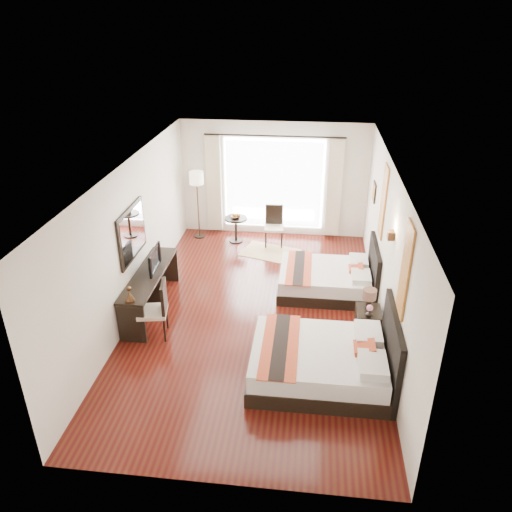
# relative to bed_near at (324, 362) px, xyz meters

# --- Properties ---
(floor) EXTENTS (4.50, 7.50, 0.01)m
(floor) POSITION_rel_bed_near_xyz_m (-1.24, 1.67, -0.32)
(floor) COLOR #3A0B0A
(floor) RESTS_ON ground
(ceiling) EXTENTS (4.50, 7.50, 0.02)m
(ceiling) POSITION_rel_bed_near_xyz_m (-1.24, 1.67, 2.48)
(ceiling) COLOR white
(ceiling) RESTS_ON wall_headboard
(wall_headboard) EXTENTS (0.01, 7.50, 2.80)m
(wall_headboard) POSITION_rel_bed_near_xyz_m (1.00, 1.67, 1.09)
(wall_headboard) COLOR silver
(wall_headboard) RESTS_ON floor
(wall_desk) EXTENTS (0.01, 7.50, 2.80)m
(wall_desk) POSITION_rel_bed_near_xyz_m (-3.49, 1.67, 1.09)
(wall_desk) COLOR silver
(wall_desk) RESTS_ON floor
(wall_window) EXTENTS (4.50, 0.01, 2.80)m
(wall_window) POSITION_rel_bed_near_xyz_m (-1.24, 5.42, 1.09)
(wall_window) COLOR silver
(wall_window) RESTS_ON floor
(wall_entry) EXTENTS (4.50, 0.01, 2.80)m
(wall_entry) POSITION_rel_bed_near_xyz_m (-1.24, -2.07, 1.09)
(wall_entry) COLOR silver
(wall_entry) RESTS_ON floor
(window_glass) EXTENTS (2.40, 0.02, 2.20)m
(window_glass) POSITION_rel_bed_near_xyz_m (-1.24, 5.40, 0.99)
(window_glass) COLOR white
(window_glass) RESTS_ON wall_window
(sheer_curtain) EXTENTS (2.30, 0.02, 2.10)m
(sheer_curtain) POSITION_rel_bed_near_xyz_m (-1.24, 5.34, 0.99)
(sheer_curtain) COLOR white
(sheer_curtain) RESTS_ON wall_window
(drape_left) EXTENTS (0.35, 0.14, 2.35)m
(drape_left) POSITION_rel_bed_near_xyz_m (-2.69, 5.30, 0.97)
(drape_left) COLOR #BCB191
(drape_left) RESTS_ON floor
(drape_right) EXTENTS (0.35, 0.14, 2.35)m
(drape_right) POSITION_rel_bed_near_xyz_m (0.21, 5.30, 0.97)
(drape_right) COLOR #BCB191
(drape_right) RESTS_ON floor
(art_panel_near) EXTENTS (0.03, 0.50, 1.35)m
(art_panel_near) POSITION_rel_bed_near_xyz_m (0.99, 0.00, 1.64)
(art_panel_near) COLOR maroon
(art_panel_near) RESTS_ON wall_headboard
(art_panel_far) EXTENTS (0.03, 0.50, 1.35)m
(art_panel_far) POSITION_rel_bed_near_xyz_m (0.99, 2.67, 1.64)
(art_panel_far) COLOR maroon
(art_panel_far) RESTS_ON wall_headboard
(wall_sconce) EXTENTS (0.10, 0.14, 0.14)m
(wall_sconce) POSITION_rel_bed_near_xyz_m (0.95, 1.23, 1.61)
(wall_sconce) COLOR #412817
(wall_sconce) RESTS_ON wall_headboard
(mirror_frame) EXTENTS (0.04, 1.25, 0.95)m
(mirror_frame) POSITION_rel_bed_near_xyz_m (-3.46, 1.64, 1.24)
(mirror_frame) COLOR black
(mirror_frame) RESTS_ON wall_desk
(mirror_glass) EXTENTS (0.01, 1.12, 0.82)m
(mirror_glass) POSITION_rel_bed_near_xyz_m (-3.44, 1.64, 1.24)
(mirror_glass) COLOR white
(mirror_glass) RESTS_ON mirror_frame
(bed_near) EXTENTS (2.13, 1.66, 1.20)m
(bed_near) POSITION_rel_bed_near_xyz_m (0.00, 0.00, 0.00)
(bed_near) COLOR black
(bed_near) RESTS_ON floor
(bed_far) EXTENTS (1.89, 1.47, 1.06)m
(bed_far) POSITION_rel_bed_near_xyz_m (0.12, 2.67, -0.03)
(bed_far) COLOR black
(bed_far) RESTS_ON floor
(nightstand) EXTENTS (0.42, 0.52, 0.50)m
(nightstand) POSITION_rel_bed_near_xyz_m (0.76, 1.23, -0.06)
(nightstand) COLOR black
(nightstand) RESTS_ON floor
(table_lamp) EXTENTS (0.23, 0.23, 0.37)m
(table_lamp) POSITION_rel_bed_near_xyz_m (0.74, 1.29, 0.44)
(table_lamp) COLOR black
(table_lamp) RESTS_ON nightstand
(vase) EXTENTS (0.13, 0.13, 0.12)m
(vase) POSITION_rel_bed_near_xyz_m (0.73, 1.03, 0.25)
(vase) COLOR black
(vase) RESTS_ON nightstand
(console_desk) EXTENTS (0.50, 2.20, 0.76)m
(console_desk) POSITION_rel_bed_near_xyz_m (-3.23, 1.64, 0.07)
(console_desk) COLOR black
(console_desk) RESTS_ON floor
(television) EXTENTS (0.13, 0.73, 0.42)m
(television) POSITION_rel_bed_near_xyz_m (-3.21, 1.79, 0.65)
(television) COLOR black
(television) RESTS_ON console_desk
(bronze_figurine) EXTENTS (0.21, 0.21, 0.25)m
(bronze_figurine) POSITION_rel_bed_near_xyz_m (-3.23, 0.64, 0.57)
(bronze_figurine) COLOR #412817
(bronze_figurine) RESTS_ON console_desk
(desk_chair) EXTENTS (0.56, 0.56, 1.04)m
(desk_chair) POSITION_rel_bed_near_xyz_m (-2.90, 0.79, 0.00)
(desk_chair) COLOR #BCA691
(desk_chair) RESTS_ON floor
(floor_lamp) EXTENTS (0.34, 0.34, 1.67)m
(floor_lamp) POSITION_rel_bed_near_xyz_m (-3.04, 4.97, 1.10)
(floor_lamp) COLOR black
(floor_lamp) RESTS_ON floor
(side_table) EXTENTS (0.54, 0.54, 0.62)m
(side_table) POSITION_rel_bed_near_xyz_m (-2.09, 4.81, -0.00)
(side_table) COLOR black
(side_table) RESTS_ON floor
(fruit_bowl) EXTENTS (0.30, 0.30, 0.06)m
(fruit_bowl) POSITION_rel_bed_near_xyz_m (-2.09, 4.78, 0.34)
(fruit_bowl) COLOR #4D381B
(fruit_bowl) RESTS_ON side_table
(window_chair) EXTENTS (0.48, 0.48, 0.96)m
(window_chair) POSITION_rel_bed_near_xyz_m (-1.17, 4.73, -0.02)
(window_chair) COLOR #BCA691
(window_chair) RESTS_ON floor
(jute_rug) EXTENTS (1.47, 1.20, 0.01)m
(jute_rug) POSITION_rel_bed_near_xyz_m (-1.21, 4.27, -0.30)
(jute_rug) COLOR #A08160
(jute_rug) RESTS_ON floor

